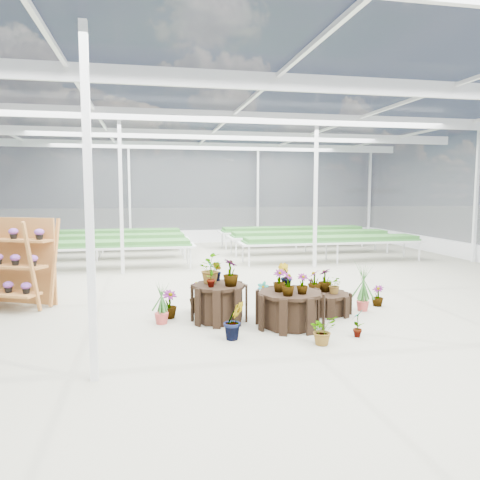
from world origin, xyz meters
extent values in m
plane|color=gray|center=(0.00, 0.00, 0.00)|extent=(24.00, 24.00, 0.00)
cylinder|color=black|center=(-0.98, -1.58, 0.35)|extent=(1.24, 1.24, 0.70)
cylinder|color=black|center=(0.22, -2.18, 0.32)|extent=(1.52, 1.52, 0.64)
cylinder|color=black|center=(1.22, -1.48, 0.21)|extent=(1.11, 1.11, 0.42)
imported|color=#2C6127|center=(-1.15, -1.41, 0.97)|extent=(0.56, 0.60, 0.55)
imported|color=#2C6127|center=(-0.79, -1.75, 0.96)|extent=(0.39, 0.39, 0.51)
imported|color=#2C6127|center=(-0.96, -1.21, 0.89)|extent=(0.23, 0.26, 0.39)
imported|color=#2C6127|center=(-1.16, -1.78, 0.95)|extent=(0.21, 0.29, 0.50)
imported|color=#2C6127|center=(0.03, -2.13, 0.84)|extent=(0.30, 0.30, 0.40)
imported|color=#2C6127|center=(0.38, -2.39, 0.82)|extent=(0.21, 0.21, 0.36)
imported|color=#2C6127|center=(0.20, -1.93, 0.88)|extent=(0.33, 0.31, 0.48)
imported|color=#2C6127|center=(0.09, -2.48, 0.84)|extent=(0.32, 0.32, 0.41)
imported|color=#2C6127|center=(0.97, -1.42, 0.65)|extent=(0.35, 0.35, 0.47)
imported|color=#2C6127|center=(1.35, -1.56, 0.59)|extent=(0.42, 0.42, 0.35)
imported|color=#2C6127|center=(1.23, -1.32, 0.66)|extent=(0.37, 0.37, 0.48)
imported|color=#2C6127|center=(-1.90, -1.18, 0.27)|extent=(0.39, 0.39, 0.54)
imported|color=#2C6127|center=(-0.91, -2.72, 0.33)|extent=(0.42, 0.37, 0.65)
imported|color=#2C6127|center=(0.43, -3.25, 0.24)|extent=(0.52, 0.49, 0.48)
imported|color=#2C6127|center=(1.15, -3.00, 0.24)|extent=(0.30, 0.30, 0.48)
imported|color=#2C6127|center=(2.52, -1.10, 0.22)|extent=(0.35, 0.35, 0.44)
imported|color=#2C6127|center=(1.30, -0.34, 0.26)|extent=(0.33, 0.33, 0.52)
imported|color=#2C6127|center=(0.12, -0.60, 0.26)|extent=(0.34, 0.32, 0.53)
imported|color=#2C6127|center=(-1.29, -0.83, 0.33)|extent=(0.52, 0.52, 0.67)
camera|label=1|loc=(-2.31, -10.12, 2.45)|focal=35.00mm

